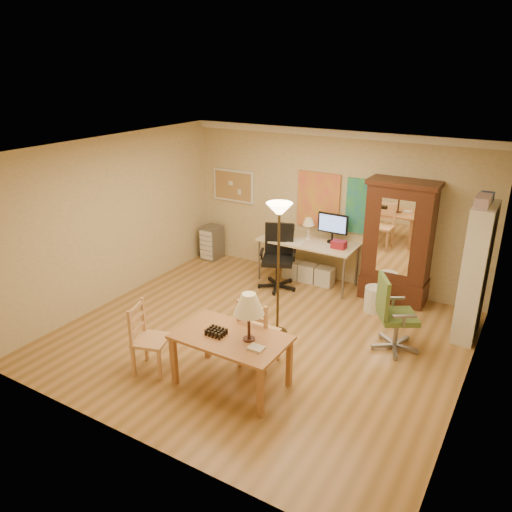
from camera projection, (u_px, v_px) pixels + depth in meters
The scene contains 16 objects.
floor at pixel (260, 337), 7.27m from camera, with size 5.50×5.50×0.00m, color olive.
crown_molding at pixel (335, 133), 8.28m from camera, with size 5.50×0.08×0.12m, color white.
corkboard at pixel (233, 186), 9.68m from camera, with size 0.90×0.04×0.62m, color tan.
art_panel_left at pixel (318, 201), 8.84m from camera, with size 0.80×0.04×1.00m, color gold.
art_panel_right at pixel (367, 208), 8.41m from camera, with size 0.75×0.04×0.95m, color teal.
dining_table at pixel (237, 328), 5.90m from camera, with size 1.37×0.82×1.28m.
ladder_chair_back at pixel (258, 334), 6.46m from camera, with size 0.46×0.44×0.97m.
ladder_chair_left at pixel (149, 340), 6.35m from camera, with size 0.52×0.53×0.93m.
torchiere_lamp at pixel (279, 231), 6.79m from camera, with size 0.36×0.36×1.99m.
computer_desk at pixel (310, 257), 8.93m from camera, with size 1.73×0.76×1.31m.
office_chair_black at pixel (278, 271), 8.78m from camera, with size 0.70×0.70×1.13m.
office_chair_green at pixel (393, 330), 6.88m from camera, with size 0.68×0.68×1.09m.
drawer_cart at pixel (212, 242), 10.09m from camera, with size 0.34×0.40×0.67m.
armoire at pixel (397, 250), 8.13m from camera, with size 1.11×0.52×2.03m.
bookshelf at pixel (475, 273), 7.00m from camera, with size 0.30×0.79×1.97m.
wastebin at pixel (374, 299), 7.98m from camera, with size 0.33×0.33×0.41m, color silver.
Camera 1 is at (3.20, -5.48, 3.75)m, focal length 35.00 mm.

